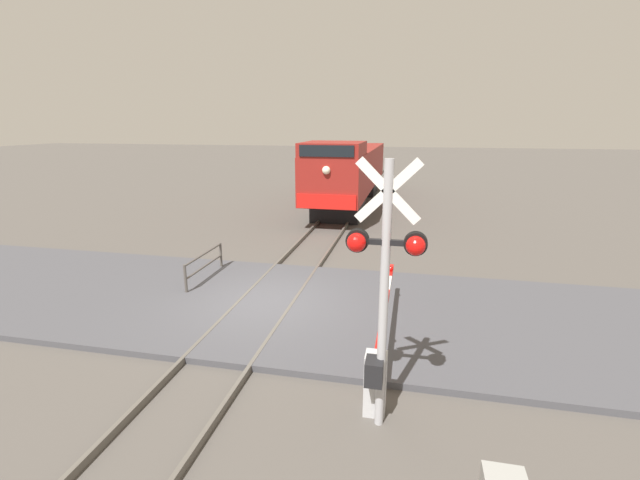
# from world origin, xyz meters

# --- Properties ---
(ground_plane) EXTENTS (160.00, 160.00, 0.00)m
(ground_plane) POSITION_xyz_m (0.00, 0.00, 0.00)
(ground_plane) COLOR #514C47
(rail_track_left) EXTENTS (0.08, 80.00, 0.15)m
(rail_track_left) POSITION_xyz_m (-0.72, 0.00, 0.07)
(rail_track_left) COLOR #59544C
(rail_track_left) RESTS_ON ground_plane
(rail_track_right) EXTENTS (0.08, 80.00, 0.15)m
(rail_track_right) POSITION_xyz_m (0.72, 0.00, 0.07)
(rail_track_right) COLOR #59544C
(rail_track_right) RESTS_ON ground_plane
(road_surface) EXTENTS (36.00, 6.17, 0.14)m
(road_surface) POSITION_xyz_m (0.00, 0.00, 0.07)
(road_surface) COLOR #47474C
(road_surface) RESTS_ON ground_plane
(locomotive) EXTENTS (2.80, 14.94, 3.89)m
(locomotive) POSITION_xyz_m (0.00, 15.27, 2.00)
(locomotive) COLOR black
(locomotive) RESTS_ON ground_plane
(crossing_signal) EXTENTS (1.18, 0.33, 4.30)m
(crossing_signal) POSITION_xyz_m (3.33, -4.08, 2.69)
(crossing_signal) COLOR #ADADB2
(crossing_signal) RESTS_ON ground_plane
(crossing_gate) EXTENTS (0.36, 5.38, 1.20)m
(crossing_gate) POSITION_xyz_m (3.23, -3.14, 0.75)
(crossing_gate) COLOR silver
(crossing_gate) RESTS_ON ground_plane
(guard_railing) EXTENTS (0.08, 2.40, 0.95)m
(guard_railing) POSITION_xyz_m (-2.40, 1.31, 0.61)
(guard_railing) COLOR #4C4742
(guard_railing) RESTS_ON ground_plane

